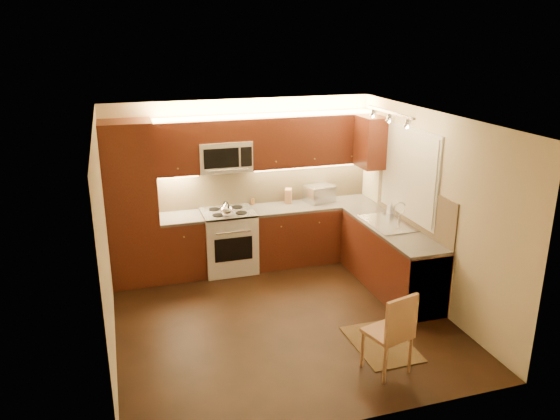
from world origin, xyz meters
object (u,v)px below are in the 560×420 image
object	(u,v)px
toaster_oven	(319,194)
soap_bottle	(391,208)
knife_block	(288,196)
dining_chair	(387,331)
kettle	(226,209)
stove	(229,241)
microwave	(224,156)
sink	(388,219)

from	to	relation	value
toaster_oven	soap_bottle	size ratio (longest dim) A/B	2.33
knife_block	dining_chair	bearing A→B (deg)	-67.00
kettle	soap_bottle	world-z (taller)	kettle
stove	microwave	world-z (taller)	microwave
knife_block	kettle	bearing A→B (deg)	-137.20
sink	kettle	xyz separation A→B (m)	(-2.06, 0.93, 0.05)
microwave	kettle	size ratio (longest dim) A/B	3.48
sink	toaster_oven	bearing A→B (deg)	112.83
stove	kettle	world-z (taller)	kettle
sink	soap_bottle	xyz separation A→B (m)	(0.24, 0.36, 0.02)
knife_block	soap_bottle	bearing A→B (deg)	-15.47
toaster_oven	dining_chair	size ratio (longest dim) A/B	0.46
toaster_oven	knife_block	distance (m)	0.49
stove	dining_chair	size ratio (longest dim) A/B	1.00
stove	knife_block	world-z (taller)	knife_block
sink	kettle	bearing A→B (deg)	155.73
microwave	sink	distance (m)	2.48
knife_block	dining_chair	xyz separation A→B (m)	(0.04, -3.22, -0.55)
microwave	knife_block	distance (m)	1.22
knife_block	sink	bearing A→B (deg)	-30.54
sink	soap_bottle	distance (m)	0.43
kettle	knife_block	size ratio (longest dim) A/B	0.98
kettle	knife_block	distance (m)	1.13
microwave	kettle	xyz separation A→B (m)	(-0.06, -0.33, -0.69)
kettle	knife_block	bearing A→B (deg)	-0.45
microwave	soap_bottle	size ratio (longest dim) A/B	4.17
stove	soap_bottle	world-z (taller)	soap_bottle
dining_chair	knife_block	bearing A→B (deg)	75.93
stove	kettle	size ratio (longest dim) A/B	4.22
stove	kettle	xyz separation A→B (m)	(-0.06, -0.20, 0.57)
sink	stove	bearing A→B (deg)	150.64
microwave	dining_chair	size ratio (longest dim) A/B	0.82
stove	sink	xyz separation A→B (m)	(2.00, -1.12, 0.52)
microwave	soap_bottle	distance (m)	2.52
sink	knife_block	world-z (taller)	knife_block
kettle	dining_chair	world-z (taller)	kettle
toaster_oven	dining_chair	xyz separation A→B (m)	(-0.44, -3.14, -0.57)
stove	kettle	distance (m)	0.60
stove	microwave	size ratio (longest dim) A/B	1.21
stove	knife_block	xyz separation A→B (m)	(1.00, 0.20, 0.55)
soap_bottle	dining_chair	size ratio (longest dim) A/B	0.20
sink	kettle	world-z (taller)	kettle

